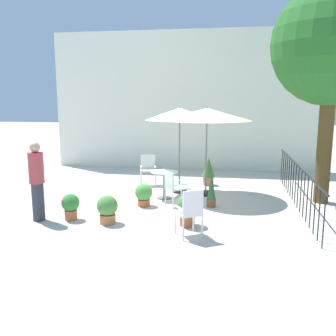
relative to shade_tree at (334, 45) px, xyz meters
name	(u,v)px	position (x,y,z in m)	size (l,w,h in m)	color
ground_plane	(169,200)	(-3.89, -0.48, -3.86)	(60.00, 60.00, 0.00)	beige
villa_facade	(189,101)	(-3.89, 4.07, -1.35)	(10.13, 0.30, 5.02)	white
terrace_railing	(297,179)	(-0.73, -0.48, -3.18)	(0.03, 5.83, 1.01)	black
shade_tree	(334,45)	(0.00, 0.00, 0.00)	(3.02, 2.88, 5.30)	brown
patio_umbrella_0	(207,115)	(-3.00, 0.21, -1.68)	(2.35, 2.35, 2.42)	#2D2D2D
patio_umbrella_1	(180,115)	(-3.76, 0.43, -1.70)	(1.90, 1.90, 2.42)	#2D2D2D
cafe_table_0	(164,180)	(-4.06, -0.33, -3.36)	(0.70, 0.70, 0.73)	white
patio_chair_0	(190,210)	(-3.08, -3.04, -3.32)	(0.59, 0.59, 0.94)	white
patio_chair_1	(148,168)	(-4.81, 1.16, -3.32)	(0.55, 0.51, 0.91)	silver
patio_chair_2	(174,186)	(-3.67, -1.08, -3.34)	(0.64, 0.63, 0.88)	white
potted_plant_0	(107,208)	(-4.90, -2.51, -3.53)	(0.44, 0.44, 0.61)	#C37142
potted_plant_1	(187,208)	(-3.21, -2.38, -3.49)	(0.47, 0.47, 0.67)	#B65333
potted_plant_2	(144,194)	(-4.43, -1.11, -3.56)	(0.43, 0.43, 0.56)	#BE613A
potted_plant_3	(211,191)	(-2.79, -0.92, -3.46)	(0.22, 0.22, 0.82)	brown
potted_plant_4	(70,205)	(-5.76, -2.41, -3.53)	(0.39, 0.39, 0.58)	#BC6338
potted_plant_5	(208,170)	(-2.99, 1.43, -3.40)	(0.41, 0.41, 0.85)	#BF6E41
standing_person	(37,180)	(-6.43, -2.55, -2.97)	(0.42, 0.42, 1.71)	#33333D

